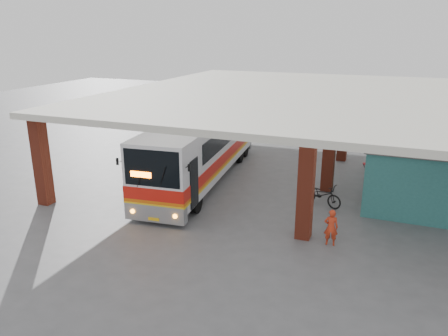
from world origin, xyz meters
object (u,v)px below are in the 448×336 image
object	(u,v)px
pedestrian	(331,227)
coach_bus	(202,147)
motorcycle	(322,194)
red_chair	(368,162)

from	to	relation	value
pedestrian	coach_bus	bearing A→B (deg)	-42.40
motorcycle	coach_bus	bearing A→B (deg)	100.64
coach_bus	motorcycle	bearing A→B (deg)	-16.91
coach_bus	pedestrian	distance (m)	9.69
coach_bus	red_chair	bearing A→B (deg)	28.67
red_chair	coach_bus	bearing A→B (deg)	-161.51
pedestrian	red_chair	distance (m)	11.30
coach_bus	motorcycle	size ratio (longest dim) A/B	6.38
motorcycle	pedestrian	bearing A→B (deg)	-143.86
coach_bus	motorcycle	world-z (taller)	coach_bus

